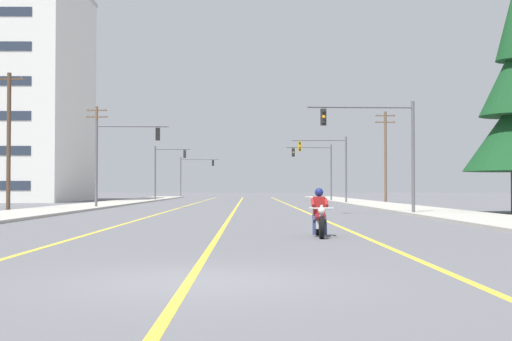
# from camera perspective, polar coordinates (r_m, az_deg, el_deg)

# --- Properties ---
(ground_plane) EXTENTS (400.00, 400.00, 0.00)m
(ground_plane) POSITION_cam_1_polar(r_m,az_deg,el_deg) (10.88, -4.83, -9.18)
(ground_plane) COLOR #5B5B60
(lane_stripe_center) EXTENTS (0.16, 100.00, 0.01)m
(lane_stripe_center) POSITION_cam_1_polar(r_m,az_deg,el_deg) (55.78, -1.56, -2.95)
(lane_stripe_center) COLOR yellow
(lane_stripe_center) RESTS_ON ground
(lane_stripe_left) EXTENTS (0.16, 100.00, 0.01)m
(lane_stripe_left) POSITION_cam_1_polar(r_m,az_deg,el_deg) (56.00, -5.77, -2.94)
(lane_stripe_left) COLOR yellow
(lane_stripe_left) RESTS_ON ground
(lane_stripe_right) EXTENTS (0.16, 100.00, 0.01)m
(lane_stripe_right) POSITION_cam_1_polar(r_m,az_deg,el_deg) (55.88, 2.92, -2.95)
(lane_stripe_right) COLOR yellow
(lane_stripe_right) RESTS_ON ground
(sidewalk_kerb_right) EXTENTS (4.40, 110.00, 0.14)m
(sidewalk_kerb_right) POSITION_cam_1_polar(r_m,az_deg,el_deg) (51.88, 11.29, -2.97)
(sidewalk_kerb_right) COLOR #ADA89E
(sidewalk_kerb_right) RESTS_ON ground
(sidewalk_kerb_left) EXTENTS (4.40, 110.00, 0.14)m
(sidewalk_kerb_left) POSITION_cam_1_polar(r_m,az_deg,el_deg) (52.23, -14.19, -2.94)
(sidewalk_kerb_left) COLOR #ADA89E
(sidewalk_kerb_left) RESTS_ON ground
(motorcycle_with_rider) EXTENTS (0.70, 2.19, 1.46)m
(motorcycle_with_rider) POSITION_cam_1_polar(r_m,az_deg,el_deg) (20.54, 5.32, -3.90)
(motorcycle_with_rider) COLOR black
(motorcycle_with_rider) RESTS_ON ground
(traffic_signal_near_right) EXTENTS (5.87, 0.50, 6.20)m
(traffic_signal_near_right) POSITION_cam_1_polar(r_m,az_deg,el_deg) (37.79, 10.46, 2.66)
(traffic_signal_near_right) COLOR #56565B
(traffic_signal_near_right) RESTS_ON ground
(traffic_signal_near_left) EXTENTS (5.19, 0.49, 6.20)m
(traffic_signal_near_left) POSITION_cam_1_polar(r_m,az_deg,el_deg) (49.61, -11.48, 1.64)
(traffic_signal_near_left) COLOR #56565B
(traffic_signal_near_left) RESTS_ON ground
(traffic_signal_mid_right) EXTENTS (5.09, 0.50, 6.20)m
(traffic_signal_mid_right) POSITION_cam_1_polar(r_m,az_deg,el_deg) (63.29, 6.20, 0.95)
(traffic_signal_mid_right) COLOR #56565B
(traffic_signal_mid_right) RESTS_ON ground
(traffic_signal_mid_left) EXTENTS (4.01, 0.44, 6.20)m
(traffic_signal_mid_left) POSITION_cam_1_polar(r_m,az_deg,el_deg) (78.07, -7.60, 0.45)
(traffic_signal_mid_left) COLOR #56565B
(traffic_signal_mid_left) RESTS_ON ground
(traffic_signal_far_right) EXTENTS (4.97, 0.61, 6.20)m
(traffic_signal_far_right) POSITION_cam_1_polar(r_m,az_deg,el_deg) (74.53, 5.21, 0.58)
(traffic_signal_far_right) COLOR #56565B
(traffic_signal_far_right) RESTS_ON ground
(traffic_signal_far_left) EXTENTS (5.99, 0.49, 6.20)m
(traffic_signal_far_left) POSITION_cam_1_polar(r_m,az_deg,el_deg) (106.02, -5.36, 0.01)
(traffic_signal_far_left) COLOR #56565B
(traffic_signal_far_left) RESTS_ON ground
(utility_pole_left_near) EXTENTS (1.84, 0.26, 8.78)m
(utility_pole_left_near) POSITION_cam_1_polar(r_m,az_deg,el_deg) (46.07, -19.93, 2.50)
(utility_pole_left_near) COLOR #4C3828
(utility_pole_left_near) RESTS_ON ground
(utility_pole_right_far) EXTENTS (2.02, 0.26, 8.98)m
(utility_pole_right_far) POSITION_cam_1_polar(r_m,az_deg,el_deg) (68.39, 10.75, 1.39)
(utility_pole_right_far) COLOR brown
(utility_pole_right_far) RESTS_ON ground
(utility_pole_left_far) EXTENTS (2.11, 0.26, 9.45)m
(utility_pole_left_far) POSITION_cam_1_polar(r_m,az_deg,el_deg) (68.50, -13.17, 1.61)
(utility_pole_left_far) COLOR brown
(utility_pole_left_far) RESTS_ON ground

